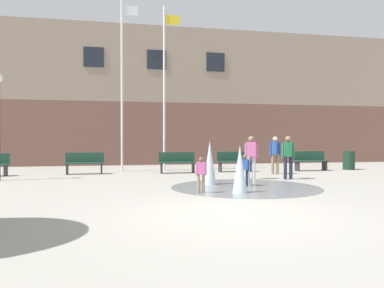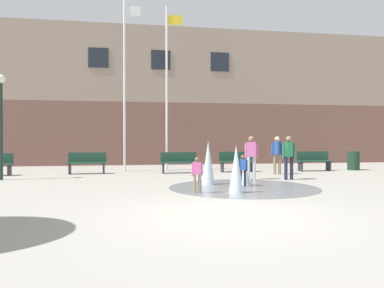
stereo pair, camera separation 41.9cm
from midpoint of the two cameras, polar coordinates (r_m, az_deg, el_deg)
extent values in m
plane|color=#9E998E|center=(7.42, 4.72, -10.73)|extent=(100.00, 100.00, 0.00)
cube|color=brown|center=(24.65, -6.61, 1.49)|extent=(36.00, 6.00, 3.62)
cube|color=gray|center=(25.03, -6.63, 10.74)|extent=(36.00, 6.00, 4.43)
cube|color=#1E232D|center=(22.08, -15.29, 12.67)|extent=(1.10, 0.06, 1.10)
cube|color=#1E232D|center=(22.12, -5.98, 12.67)|extent=(1.10, 0.06, 1.10)
cube|color=#1E232D|center=(22.71, 3.06, 12.35)|extent=(1.10, 0.06, 1.10)
cylinder|color=gray|center=(11.63, 7.13, -6.54)|extent=(4.57, 4.57, 0.01)
cone|color=silver|center=(12.16, 7.39, -4.49)|extent=(0.32, 0.32, 0.74)
cone|color=silver|center=(12.17, 1.74, -2.87)|extent=(0.43, 0.43, 1.42)
cone|color=silver|center=(10.36, 6.16, -3.80)|extent=(0.41, 0.41, 1.31)
cube|color=#28282D|center=(16.83, -27.16, -3.63)|extent=(0.06, 0.40, 0.44)
cube|color=#28282D|center=(16.60, -19.17, -3.65)|extent=(0.06, 0.40, 0.44)
cube|color=#28282D|center=(16.47, -14.33, -3.67)|extent=(0.06, 0.40, 0.44)
cube|color=#1E4233|center=(16.50, -16.76, -2.82)|extent=(1.60, 0.44, 0.05)
cube|color=#1E4233|center=(16.69, -16.70, -1.97)|extent=(1.60, 0.04, 0.42)
cube|color=#28282D|center=(16.23, -5.42, -3.71)|extent=(0.06, 0.40, 0.44)
cube|color=#28282D|center=(16.44, -0.55, -3.66)|extent=(0.06, 0.40, 0.44)
cube|color=#1E4233|center=(16.30, -2.97, -2.83)|extent=(1.60, 0.44, 0.05)
cube|color=#1E4233|center=(16.49, -3.07, -1.97)|extent=(1.60, 0.04, 0.42)
cube|color=#28282D|center=(16.91, 3.59, -3.54)|extent=(0.06, 0.40, 0.44)
cube|color=#28282D|center=(17.32, 8.08, -3.44)|extent=(0.06, 0.40, 0.44)
cube|color=#1E4233|center=(17.08, 5.86, -2.67)|extent=(1.60, 0.44, 0.05)
cube|color=#1E4233|center=(17.26, 5.67, -1.85)|extent=(1.60, 0.04, 0.42)
cube|color=#28282D|center=(18.04, 15.09, -3.29)|extent=(0.06, 0.40, 0.44)
cube|color=#28282D|center=(18.71, 18.94, -3.16)|extent=(0.06, 0.40, 0.44)
cube|color=#1E4233|center=(18.35, 17.05, -2.47)|extent=(1.60, 0.44, 0.05)
cube|color=#1E4233|center=(18.52, 16.76, -1.71)|extent=(1.60, 0.04, 0.42)
cylinder|color=#1E233D|center=(14.13, 13.21, -3.58)|extent=(0.12, 0.12, 0.84)
cylinder|color=#1E233D|center=(14.22, 14.02, -3.55)|extent=(0.12, 0.12, 0.84)
cube|color=#237547|center=(14.14, 13.62, -0.77)|extent=(0.25, 0.37, 0.54)
sphere|color=#997051|center=(14.13, 13.63, 0.75)|extent=(0.21, 0.21, 0.21)
cylinder|color=#237547|center=(14.05, 12.84, -1.01)|extent=(0.08, 0.08, 0.55)
cylinder|color=#237547|center=(14.23, 14.39, -0.99)|extent=(0.08, 0.08, 0.55)
cylinder|color=#89755B|center=(16.16, 11.48, -3.03)|extent=(0.12, 0.12, 0.84)
cylinder|color=#89755B|center=(16.25, 12.19, -3.02)|extent=(0.12, 0.12, 0.84)
cube|color=#284C9E|center=(16.17, 11.84, -0.59)|extent=(0.37, 0.39, 0.54)
sphere|color=beige|center=(16.17, 11.84, 0.74)|extent=(0.21, 0.21, 0.21)
cylinder|color=#284C9E|center=(16.09, 11.15, -0.79)|extent=(0.08, 0.08, 0.55)
cylinder|color=#284C9E|center=(16.26, 12.52, -0.77)|extent=(0.08, 0.08, 0.55)
cylinder|color=silver|center=(13.86, 7.72, -3.65)|extent=(0.12, 0.12, 0.84)
cylinder|color=silver|center=(13.94, 8.57, -3.62)|extent=(0.12, 0.12, 0.84)
cube|color=pink|center=(13.86, 8.15, -0.79)|extent=(0.39, 0.31, 0.54)
sphere|color=#997051|center=(13.86, 8.15, 0.76)|extent=(0.21, 0.21, 0.21)
cylinder|color=pink|center=(13.80, 7.33, -1.02)|extent=(0.08, 0.08, 0.55)
cylinder|color=pink|center=(13.94, 8.96, -1.01)|extent=(0.08, 0.08, 0.55)
cylinder|color=#1E233D|center=(11.81, 6.71, -5.18)|extent=(0.07, 0.07, 0.52)
cylinder|color=#1E233D|center=(11.85, 7.34, -5.16)|extent=(0.07, 0.07, 0.52)
cube|color=#284C9E|center=(11.79, 7.03, -3.10)|extent=(0.24, 0.22, 0.33)
sphere|color=brown|center=(11.78, 7.03, -1.97)|extent=(0.13, 0.13, 0.13)
cylinder|color=#284C9E|center=(11.76, 6.43, -3.28)|extent=(0.05, 0.05, 0.34)
cylinder|color=#284C9E|center=(11.84, 7.63, -3.25)|extent=(0.05, 0.05, 0.34)
cylinder|color=#89755B|center=(10.26, -0.15, -6.07)|extent=(0.07, 0.07, 0.52)
cylinder|color=#89755B|center=(10.29, 0.60, -6.05)|extent=(0.07, 0.07, 0.52)
cube|color=pink|center=(10.23, 0.22, -3.68)|extent=(0.22, 0.14, 0.33)
sphere|color=brown|center=(10.21, 0.22, -2.38)|extent=(0.13, 0.13, 0.13)
cylinder|color=pink|center=(10.21, -0.49, -3.88)|extent=(0.05, 0.05, 0.34)
cylinder|color=pink|center=(10.26, 0.94, -3.86)|extent=(0.05, 0.05, 0.34)
cylinder|color=silver|center=(17.71, -11.33, 8.95)|extent=(0.10, 0.10, 8.03)
cube|color=silver|center=(18.50, -10.04, 19.40)|extent=(0.70, 0.02, 0.45)
cylinder|color=silver|center=(17.79, -4.94, 8.42)|extent=(0.10, 0.10, 7.72)
cube|color=yellow|center=(18.55, -3.66, 18.35)|extent=(0.70, 0.02, 0.45)
cylinder|color=#193323|center=(19.65, 22.22, -2.32)|extent=(0.56, 0.56, 0.90)
camera|label=1|loc=(0.21, -90.87, -0.01)|focal=35.00mm
camera|label=2|loc=(0.21, 89.13, 0.01)|focal=35.00mm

